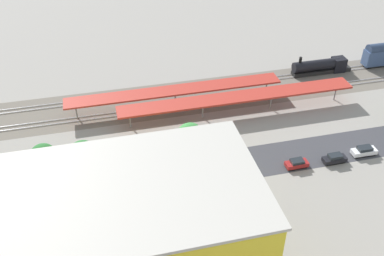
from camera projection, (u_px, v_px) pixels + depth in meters
The scene contains 19 objects.
ground_plane at pixel (209, 154), 84.88m from camera, with size 202.24×202.24×0.00m, color gray.
rail_bed at pixel (185, 97), 101.51m from camera, with size 126.40×14.71×0.01m, color #665E54.
street_asphalt at pixel (215, 168), 81.48m from camera, with size 126.40×9.00×0.01m, color #38383D.
track_rails at pixel (185, 97), 101.41m from camera, with size 126.40×8.72×0.12m.
platform_canopy_near at pixel (238, 97), 93.95m from camera, with size 51.76×4.74×4.29m.
platform_canopy_far at pixel (175, 90), 96.52m from camera, with size 47.91×4.55×4.10m.
locomotive at pixel (322, 66), 110.02m from camera, with size 15.38×2.84×5.03m.
parked_car_1 at pixel (364, 151), 84.19m from camera, with size 4.83×1.95×1.81m.
parked_car_2 at pixel (334, 159), 82.37m from camera, with size 4.49×1.77×1.78m.
parked_car_3 at pixel (297, 164), 81.29m from camera, with size 4.27×1.91×1.66m.
construction_building at pixel (129, 249), 54.40m from camera, with size 31.28×18.75×19.49m, color yellow.
construction_roof_slab at pixel (122, 190), 48.58m from camera, with size 31.88×19.35×0.40m, color #B7B2A8.
box_truck_0 at pixel (144, 212), 70.41m from camera, with size 9.70×3.45×3.15m.
box_truck_1 at pixel (71, 212), 70.17m from camera, with size 9.20×2.84×3.64m.
box_truck_2 at pixel (65, 224), 68.29m from camera, with size 9.16×2.46×3.27m.
street_tree_0 at pixel (190, 136), 81.46m from camera, with size 5.09×5.09×7.36m.
street_tree_1 at pixel (44, 157), 76.63m from camera, with size 4.78×4.78×7.19m.
street_tree_2 at pixel (83, 154), 77.68m from camera, with size 4.84×4.84×7.00m.
traffic_light at pixel (116, 183), 71.76m from camera, with size 0.50×0.36×6.74m.
Camera 1 is at (18.73, 63.26, 53.73)m, focal length 41.20 mm.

